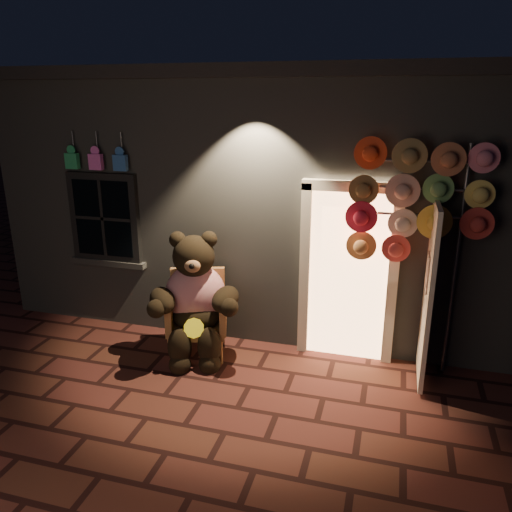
% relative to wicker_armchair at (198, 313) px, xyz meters
% --- Properties ---
extents(ground, '(60.00, 60.00, 0.00)m').
position_rel_wicker_armchair_xyz_m(ground, '(0.44, -1.06, -0.52)').
color(ground, '#50221E').
rests_on(ground, ground).
extents(shop_building, '(7.30, 5.95, 3.51)m').
position_rel_wicker_armchair_xyz_m(shop_building, '(0.44, 2.93, 1.22)').
color(shop_building, slate).
rests_on(shop_building, ground).
extents(wicker_armchair, '(0.86, 0.83, 1.04)m').
position_rel_wicker_armchair_xyz_m(wicker_armchair, '(0.00, 0.00, 0.00)').
color(wicker_armchair, '#9B6A3C').
rests_on(wicker_armchair, ground).
extents(teddy_bear, '(1.13, 1.05, 1.64)m').
position_rel_wicker_armchair_xyz_m(teddy_bear, '(0.03, -0.13, 0.24)').
color(teddy_bear, '#B21325').
rests_on(teddy_bear, ground).
extents(hat_rack, '(1.51, 0.22, 2.66)m').
position_rel_wicker_armchair_xyz_m(hat_rack, '(2.49, 0.21, 1.52)').
color(hat_rack, '#59595E').
rests_on(hat_rack, ground).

